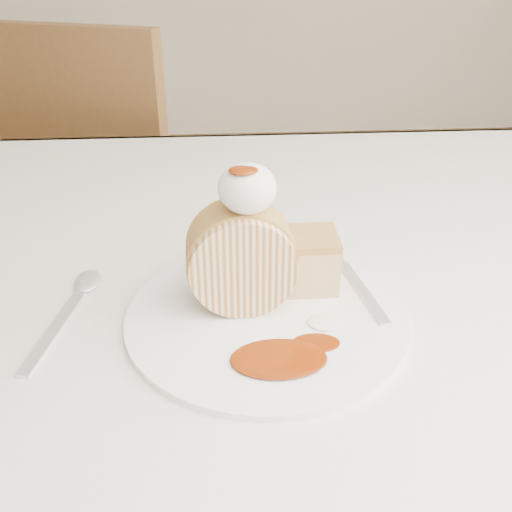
{
  "coord_description": "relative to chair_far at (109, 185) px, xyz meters",
  "views": [
    {
      "loc": [
        -0.03,
        -0.46,
        1.11
      ],
      "look_at": [
        0.01,
        0.04,
        0.82
      ],
      "focal_mm": 40.0,
      "sensor_mm": 36.0,
      "label": 1
    }
  ],
  "objects": [
    {
      "name": "fork",
      "position": [
        0.44,
        -0.87,
        0.22
      ],
      "size": [
        0.05,
        0.18,
        0.0
      ],
      "primitive_type": "cube",
      "rotation": [
        0.0,
        0.0,
        0.16
      ],
      "color": "silver",
      "rests_on": "plate"
    },
    {
      "name": "roulade_slice",
      "position": [
        0.31,
        -0.88,
        0.28
      ],
      "size": [
        0.11,
        0.06,
        0.11
      ],
      "primitive_type": "cylinder",
      "rotation": [
        1.57,
        0.0,
        0.04
      ],
      "color": "beige",
      "rests_on": "plate"
    },
    {
      "name": "chair_far",
      "position": [
        0.0,
        0.0,
        0.0
      ],
      "size": [
        0.57,
        0.57,
        0.94
      ],
      "rotation": [
        0.0,
        0.0,
        2.79
      ],
      "color": "brown",
      "rests_on": "ground"
    },
    {
      "name": "table",
      "position": [
        0.31,
        -0.73,
        0.13
      ],
      "size": [
        1.4,
        0.9,
        0.75
      ],
      "color": "silver",
      "rests_on": "ground"
    },
    {
      "name": "plate",
      "position": [
        0.33,
        -0.9,
        0.22
      ],
      "size": [
        0.29,
        0.29,
        0.01
      ],
      "primitive_type": "cylinder",
      "rotation": [
        0.0,
        0.0,
        0.0
      ],
      "color": "white",
      "rests_on": "table"
    },
    {
      "name": "cake_chunk",
      "position": [
        0.38,
        -0.85,
        0.25
      ],
      "size": [
        0.07,
        0.06,
        0.05
      ],
      "primitive_type": "cube",
      "rotation": [
        0.0,
        0.0,
        0.0
      ],
      "color": "#B58344",
      "rests_on": "plate"
    },
    {
      "name": "spoon",
      "position": [
        0.11,
        -0.91,
        0.22
      ],
      "size": [
        0.06,
        0.17,
        0.0
      ],
      "primitive_type": "cube",
      "rotation": [
        0.0,
        0.0,
        -0.19
      ],
      "color": "silver",
      "rests_on": "table"
    },
    {
      "name": "caramel_drizzle",
      "position": [
        0.31,
        -0.89,
        0.38
      ],
      "size": [
        0.03,
        0.02,
        0.01
      ],
      "primitive_type": "ellipsoid",
      "color": "#652004",
      "rests_on": "whipped_cream"
    },
    {
      "name": "caramel_pool",
      "position": [
        0.34,
        -0.97,
        0.23
      ],
      "size": [
        0.09,
        0.06,
        0.0
      ],
      "primitive_type": null,
      "rotation": [
        0.0,
        0.0,
        0.0
      ],
      "color": "#652004",
      "rests_on": "plate"
    },
    {
      "name": "whipped_cream",
      "position": [
        0.31,
        -0.88,
        0.36
      ],
      "size": [
        0.06,
        0.06,
        0.05
      ],
      "primitive_type": "ellipsoid",
      "color": "white",
      "rests_on": "roulade_slice"
    }
  ]
}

